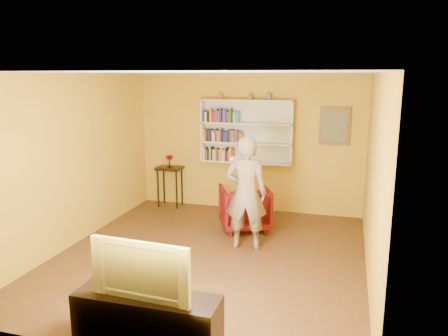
{
  "coord_description": "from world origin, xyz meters",
  "views": [
    {
      "loc": [
        1.9,
        -5.85,
        2.66
      ],
      "look_at": [
        0.01,
        0.75,
        1.2
      ],
      "focal_mm": 35.0,
      "sensor_mm": 36.0,
      "label": 1
    }
  ],
  "objects_px": {
    "console_table": "(170,174)",
    "ruby_lustre": "(169,159)",
    "armchair": "(245,208)",
    "tv_cabinet": "(148,319)",
    "person": "(246,193)",
    "television": "(145,267)",
    "bookshelf": "(247,131)"
  },
  "relations": [
    {
      "from": "console_table",
      "to": "television",
      "type": "xyz_separation_m",
      "value": [
        1.65,
        -4.5,
        0.14
      ]
    },
    {
      "from": "armchair",
      "to": "television",
      "type": "distance_m",
      "value": 3.61
    },
    {
      "from": "bookshelf",
      "to": "ruby_lustre",
      "type": "xyz_separation_m",
      "value": [
        -1.59,
        -0.16,
        -0.59
      ]
    },
    {
      "from": "television",
      "to": "bookshelf",
      "type": "bearing_deg",
      "value": 94.5
    },
    {
      "from": "bookshelf",
      "to": "ruby_lustre",
      "type": "bearing_deg",
      "value": -174.25
    },
    {
      "from": "bookshelf",
      "to": "armchair",
      "type": "height_order",
      "value": "bookshelf"
    },
    {
      "from": "ruby_lustre",
      "to": "person",
      "type": "distance_m",
      "value": 2.7
    },
    {
      "from": "ruby_lustre",
      "to": "bookshelf",
      "type": "bearing_deg",
      "value": 5.75
    },
    {
      "from": "bookshelf",
      "to": "tv_cabinet",
      "type": "height_order",
      "value": "bookshelf"
    },
    {
      "from": "console_table",
      "to": "tv_cabinet",
      "type": "height_order",
      "value": "console_table"
    },
    {
      "from": "tv_cabinet",
      "to": "television",
      "type": "bearing_deg",
      "value": 0.0
    },
    {
      "from": "console_table",
      "to": "tv_cabinet",
      "type": "bearing_deg",
      "value": -69.84
    },
    {
      "from": "tv_cabinet",
      "to": "bookshelf",
      "type": "bearing_deg",
      "value": 90.81
    },
    {
      "from": "armchair",
      "to": "person",
      "type": "distance_m",
      "value": 1.02
    },
    {
      "from": "armchair",
      "to": "tv_cabinet",
      "type": "distance_m",
      "value": 3.58
    },
    {
      "from": "armchair",
      "to": "person",
      "type": "bearing_deg",
      "value": 80.07
    },
    {
      "from": "bookshelf",
      "to": "console_table",
      "type": "bearing_deg",
      "value": -174.25
    },
    {
      "from": "person",
      "to": "tv_cabinet",
      "type": "xyz_separation_m",
      "value": [
        -0.37,
        -2.72,
        -0.63
      ]
    },
    {
      "from": "console_table",
      "to": "person",
      "type": "xyz_separation_m",
      "value": [
        2.02,
        -1.78,
        0.21
      ]
    },
    {
      "from": "ruby_lustre",
      "to": "tv_cabinet",
      "type": "height_order",
      "value": "ruby_lustre"
    },
    {
      "from": "console_table",
      "to": "television",
      "type": "bearing_deg",
      "value": -69.84
    },
    {
      "from": "ruby_lustre",
      "to": "television",
      "type": "height_order",
      "value": "television"
    },
    {
      "from": "ruby_lustre",
      "to": "tv_cabinet",
      "type": "xyz_separation_m",
      "value": [
        1.65,
        -4.5,
        -0.74
      ]
    },
    {
      "from": "person",
      "to": "television",
      "type": "height_order",
      "value": "person"
    },
    {
      "from": "person",
      "to": "television",
      "type": "relative_size",
      "value": 1.71
    },
    {
      "from": "console_table",
      "to": "ruby_lustre",
      "type": "distance_m",
      "value": 0.32
    },
    {
      "from": "console_table",
      "to": "ruby_lustre",
      "type": "height_order",
      "value": "ruby_lustre"
    },
    {
      "from": "bookshelf",
      "to": "tv_cabinet",
      "type": "relative_size",
      "value": 1.22
    },
    {
      "from": "person",
      "to": "television",
      "type": "bearing_deg",
      "value": 76.6
    },
    {
      "from": "armchair",
      "to": "tv_cabinet",
      "type": "xyz_separation_m",
      "value": [
        -0.15,
        -3.58,
        -0.12
      ]
    },
    {
      "from": "ruby_lustre",
      "to": "tv_cabinet",
      "type": "relative_size",
      "value": 0.16
    },
    {
      "from": "ruby_lustre",
      "to": "armchair",
      "type": "xyz_separation_m",
      "value": [
        1.8,
        -0.92,
        -0.62
      ]
    }
  ]
}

